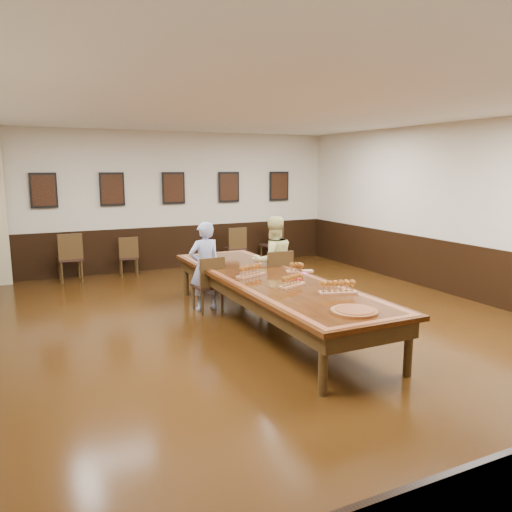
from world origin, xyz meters
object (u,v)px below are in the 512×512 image
conference_table (270,287)px  carved_platter (354,311)px  spare_chair_b (128,256)px  person_woman (273,261)px  spare_chair_d (271,244)px  spare_chair_c (234,247)px  chair_man (208,284)px  chair_woman (275,278)px  spare_chair_a (70,257)px  person_man (205,266)px

conference_table → carved_platter: (0.01, -2.04, 0.16)m
spare_chair_b → person_woman: size_ratio=0.57×
spare_chair_d → spare_chair_c: bearing=-4.3°
chair_man → carved_platter: bearing=95.8°
chair_man → chair_woman: chair_woman is taller
spare_chair_b → conference_table: spare_chair_b is taller
person_woman → spare_chair_a: bearing=-44.4°
person_woman → chair_woman: bearing=90.0°
spare_chair_b → carved_platter: spare_chair_b is taller
chair_woman → conference_table: 1.12m
spare_chair_a → spare_chair_d: bearing=178.6°
spare_chair_a → carved_platter: spare_chair_a is taller
person_woman → carved_platter: person_woman is taller
chair_woman → spare_chair_c: 3.59m
chair_woman → spare_chair_a: bearing=-45.3°
chair_woman → spare_chair_b: 4.06m
chair_woman → chair_man: bearing=-5.8°
spare_chair_b → spare_chair_c: bearing=-177.4°
spare_chair_c → conference_table: 4.66m
person_woman → conference_table: (-0.60, -1.05, -0.17)m
chair_woman → conference_table: size_ratio=0.20×
chair_man → person_man: bearing=-90.0°
person_man → conference_table: size_ratio=0.30×
chair_man → carved_platter: chair_man is taller
person_man → person_woman: (1.18, -0.22, 0.03)m
spare_chair_a → spare_chair_d: (4.82, 0.05, -0.04)m
spare_chair_b → spare_chair_d: spare_chair_d is taller
spare_chair_c → conference_table: (-1.33, -4.46, 0.13)m
spare_chair_b → person_man: size_ratio=0.59×
person_man → carved_platter: size_ratio=2.18×
spare_chair_b → conference_table: (1.18, -4.60, 0.17)m
chair_man → spare_chair_a: size_ratio=0.91×
spare_chair_c → chair_man: bearing=61.2°
spare_chair_c → spare_chair_b: bearing=-1.9°
spare_chair_c → carved_platter: size_ratio=1.41×
person_woman → carved_platter: bearing=84.4°
spare_chair_b → person_woman: (1.78, -3.55, 0.34)m
chair_man → spare_chair_d: (2.98, 3.44, 0.00)m
spare_chair_d → carved_platter: spare_chair_d is taller
person_woman → spare_chair_c: bearing=-97.1°
spare_chair_b → carved_platter: bearing=105.9°
spare_chair_b → person_woman: person_woman is taller
spare_chair_a → person_woman: person_woman is taller
spare_chair_b → person_man: bearing=105.9°
person_man → chair_man: bearing=90.0°
spare_chair_a → person_woman: 4.62m
spare_chair_a → spare_chair_d: spare_chair_a is taller
chair_woman → spare_chair_d: chair_woman is taller
chair_woman → spare_chair_b: bearing=-59.1°
person_man → carved_platter: person_man is taller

